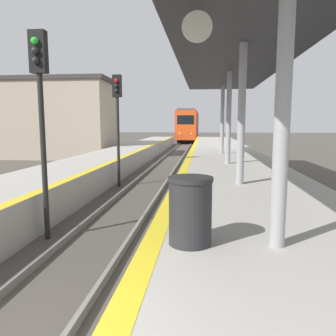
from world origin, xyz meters
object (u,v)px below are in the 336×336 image
Objects in this scene: trash_bin at (190,210)px; signal_mid at (118,110)px; train at (189,126)px; signal_near at (40,97)px.

signal_mid is at bearing 110.51° from trash_bin.
trash_bin is at bearing -87.31° from train.
signal_mid is at bearing -91.90° from train.
signal_near is at bearing 142.36° from trash_bin.
trash_bin is (2.18, -46.38, -0.88)m from train.
signal_mid is 4.98× the size of trash_bin.
signal_mid is at bearing 89.93° from signal_near.
trash_bin is (3.42, -2.64, -1.76)m from signal_near.
trash_bin is at bearing -37.64° from signal_near.
signal_near reaches higher than trash_bin.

